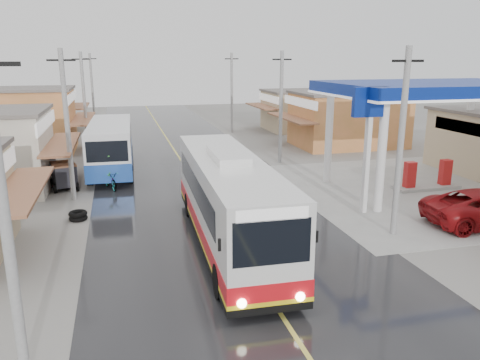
# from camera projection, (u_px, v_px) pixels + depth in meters

# --- Properties ---
(ground) EXTENTS (120.00, 120.00, 0.00)m
(ground) POSITION_uv_depth(u_px,v_px,m) (239.00, 250.00, 18.87)
(ground) COLOR slate
(ground) RESTS_ON ground
(road) EXTENTS (12.00, 90.00, 0.02)m
(road) POSITION_uv_depth(u_px,v_px,m) (186.00, 168.00, 32.90)
(road) COLOR black
(road) RESTS_ON ground
(centre_line) EXTENTS (0.15, 90.00, 0.01)m
(centre_line) POSITION_uv_depth(u_px,v_px,m) (186.00, 168.00, 32.90)
(centre_line) COLOR #D8CC4C
(centre_line) RESTS_ON road
(shopfronts_right) EXTENTS (11.00, 44.00, 4.80)m
(shopfronts_right) POSITION_uv_depth(u_px,v_px,m) (398.00, 165.00, 33.76)
(shopfronts_right) COLOR #BBB3A3
(shopfronts_right) RESTS_ON ground
(utility_poles_left) EXTENTS (1.60, 50.00, 8.00)m
(utility_poles_left) POSITION_uv_depth(u_px,v_px,m) (82.00, 171.00, 32.13)
(utility_poles_left) COLOR gray
(utility_poles_left) RESTS_ON ground
(utility_poles_right) EXTENTS (1.60, 36.00, 8.00)m
(utility_poles_right) POSITION_uv_depth(u_px,v_px,m) (280.00, 162.00, 34.61)
(utility_poles_right) COLOR gray
(utility_poles_right) RESTS_ON ground
(coach_bus) EXTENTS (3.16, 12.60, 3.91)m
(coach_bus) POSITION_uv_depth(u_px,v_px,m) (228.00, 200.00, 19.05)
(coach_bus) COLOR silver
(coach_bus) RESTS_ON road
(second_bus) EXTENTS (3.00, 10.03, 3.30)m
(second_bus) POSITION_uv_depth(u_px,v_px,m) (111.00, 146.00, 31.46)
(second_bus) COLOR silver
(second_bus) RESTS_ON road
(cyclist) EXTENTS (1.31, 2.15, 2.19)m
(cyclist) POSITION_uv_depth(u_px,v_px,m) (110.00, 177.00, 27.40)
(cyclist) COLOR black
(cyclist) RESTS_ON ground
(tricycle_near) EXTENTS (1.80, 2.14, 1.57)m
(tricycle_near) POSITION_uv_depth(u_px,v_px,m) (64.00, 174.00, 27.40)
(tricycle_near) COLOR #26262D
(tricycle_near) RESTS_ON ground
(tyre_stack) EXTENTS (0.87, 0.87, 0.44)m
(tyre_stack) POSITION_uv_depth(u_px,v_px,m) (78.00, 216.00, 22.28)
(tyre_stack) COLOR black
(tyre_stack) RESTS_ON ground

